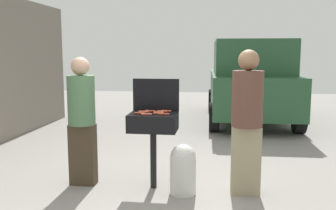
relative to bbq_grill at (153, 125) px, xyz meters
name	(u,v)px	position (x,y,z in m)	size (l,w,h in m)	color
ground_plane	(145,190)	(-0.08, -0.13, -0.81)	(24.00, 24.00, 0.00)	gray
bbq_grill	(153,125)	(0.00, 0.00, 0.00)	(0.60, 0.44, 0.96)	black
grill_lid_open	(156,95)	(0.00, 0.22, 0.36)	(0.60, 0.05, 0.42)	black
hot_dog_0	(164,114)	(0.15, -0.11, 0.16)	(0.03, 0.03, 0.13)	#AD4228
hot_dog_1	(143,112)	(-0.13, 0.01, 0.16)	(0.03, 0.03, 0.13)	#B74C33
hot_dog_2	(162,111)	(0.10, 0.10, 0.16)	(0.03, 0.03, 0.13)	#B74C33
hot_dog_3	(144,112)	(-0.12, 0.04, 0.16)	(0.03, 0.03, 0.13)	#C6593D
hot_dog_4	(146,114)	(-0.06, -0.14, 0.16)	(0.03, 0.03, 0.13)	#C6593D
hot_dog_5	(159,113)	(0.08, -0.06, 0.16)	(0.03, 0.03, 0.13)	#B74C33
hot_dog_6	(151,111)	(-0.05, 0.10, 0.16)	(0.03, 0.03, 0.13)	#AD4228
hot_dog_7	(166,111)	(0.14, 0.13, 0.16)	(0.03, 0.03, 0.13)	#AD4228
hot_dog_8	(140,113)	(-0.16, -0.08, 0.16)	(0.03, 0.03, 0.13)	#AD4228
hot_dog_9	(159,112)	(0.07, 0.02, 0.16)	(0.03, 0.03, 0.13)	#B74C33
propane_tank	(183,168)	(0.39, -0.16, -0.49)	(0.32, 0.32, 0.62)	silver
person_left	(82,116)	(-0.93, 0.00, 0.09)	(0.35, 0.35, 1.66)	#3F3323
person_right	(247,117)	(1.15, -0.06, 0.13)	(0.37, 0.37, 1.75)	gray
parked_minivan	(249,80)	(1.58, 5.06, 0.21)	(2.14, 4.46, 2.02)	#234C2D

